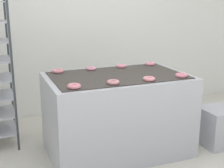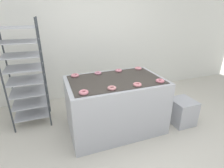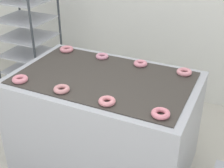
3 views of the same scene
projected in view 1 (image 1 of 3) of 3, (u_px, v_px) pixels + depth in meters
name	position (u px, v px, depth m)	size (l,w,h in m)	color
wall_back	(78.00, 14.00, 4.32)	(8.00, 0.05, 2.80)	silver
fryer_machine	(117.00, 114.00, 3.30)	(1.44, 0.91, 0.85)	#A8AAB2
glaze_bin	(217.00, 126.00, 3.51)	(0.36, 0.39, 0.43)	#A8AAB2
donut_near_left	(74.00, 86.00, 2.69)	(0.12, 0.12, 0.04)	pink
donut_near_midleft	(113.00, 82.00, 2.83)	(0.12, 0.12, 0.04)	#CF8588
donut_near_midright	(149.00, 79.00, 2.95)	(0.12, 0.12, 0.04)	pink
donut_near_right	(181.00, 75.00, 3.10)	(0.12, 0.12, 0.04)	pink
donut_far_left	(58.00, 71.00, 3.28)	(0.13, 0.13, 0.04)	#D7808A
donut_far_midleft	(91.00, 68.00, 3.41)	(0.11, 0.11, 0.03)	pink
donut_far_midright	(121.00, 66.00, 3.54)	(0.11, 0.11, 0.04)	pink
donut_far_right	(150.00, 64.00, 3.67)	(0.12, 0.12, 0.04)	pink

